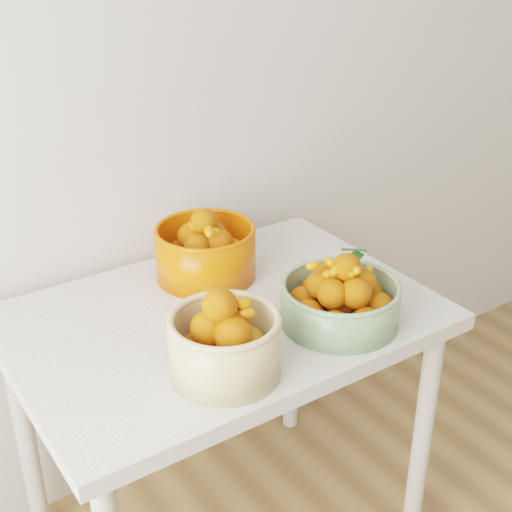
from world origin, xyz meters
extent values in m
cube|color=silver|center=(0.00, 2.00, 1.35)|extent=(4.00, 0.04, 2.70)
cube|color=silver|center=(-0.37, 1.60, 0.73)|extent=(1.00, 0.70, 0.04)
cylinder|color=silver|center=(0.07, 1.31, 0.35)|extent=(0.05, 0.05, 0.71)
cylinder|color=silver|center=(-0.81, 1.89, 0.35)|extent=(0.05, 0.05, 0.71)
cylinder|color=silver|center=(0.07, 1.89, 0.35)|extent=(0.05, 0.05, 0.71)
cylinder|color=tan|center=(-0.49, 1.39, 0.82)|extent=(0.30, 0.30, 0.13)
torus|color=tan|center=(-0.49, 1.39, 0.88)|extent=(0.30, 0.30, 0.02)
sphere|color=#D1660C|center=(-0.43, 1.39, 0.80)|extent=(0.07, 0.07, 0.07)
sphere|color=orange|center=(-0.47, 1.44, 0.80)|extent=(0.08, 0.08, 0.08)
sphere|color=orange|center=(-0.54, 1.42, 0.80)|extent=(0.08, 0.08, 0.08)
sphere|color=orange|center=(-0.54, 1.35, 0.80)|extent=(0.08, 0.08, 0.08)
sphere|color=orange|center=(-0.47, 1.33, 0.80)|extent=(0.08, 0.08, 0.08)
sphere|color=orange|center=(-0.49, 1.39, 0.80)|extent=(0.08, 0.08, 0.08)
sphere|color=orange|center=(-0.46, 1.40, 0.86)|extent=(0.08, 0.08, 0.08)
sphere|color=orange|center=(-0.52, 1.40, 0.86)|extent=(0.08, 0.08, 0.08)
sphere|color=orange|center=(-0.49, 1.35, 0.86)|extent=(0.08, 0.08, 0.08)
sphere|color=orange|center=(-0.50, 1.39, 0.91)|extent=(0.07, 0.07, 0.07)
ellipsoid|color=orange|center=(-0.45, 1.37, 0.89)|extent=(0.05, 0.04, 0.03)
ellipsoid|color=orange|center=(-0.44, 1.40, 0.90)|extent=(0.05, 0.04, 0.03)
ellipsoid|color=orange|center=(-0.49, 1.39, 0.91)|extent=(0.04, 0.03, 0.03)
ellipsoid|color=orange|center=(-0.50, 1.39, 0.92)|extent=(0.05, 0.05, 0.04)
ellipsoid|color=orange|center=(-0.49, 1.42, 0.88)|extent=(0.03, 0.04, 0.04)
ellipsoid|color=orange|center=(-0.45, 1.38, 0.91)|extent=(0.04, 0.03, 0.04)
cylinder|color=gray|center=(-0.16, 1.41, 0.80)|extent=(0.33, 0.33, 0.10)
torus|color=gray|center=(-0.16, 1.41, 0.85)|extent=(0.34, 0.34, 0.01)
sphere|color=orange|center=(-0.07, 1.41, 0.80)|extent=(0.07, 0.07, 0.07)
sphere|color=orange|center=(-0.10, 1.47, 0.80)|extent=(0.07, 0.07, 0.07)
sphere|color=orange|center=(-0.17, 1.50, 0.80)|extent=(0.07, 0.07, 0.07)
sphere|color=orange|center=(-0.22, 1.47, 0.80)|extent=(0.07, 0.07, 0.07)
sphere|color=orange|center=(-0.25, 1.41, 0.80)|extent=(0.07, 0.07, 0.07)
sphere|color=orange|center=(-0.23, 1.35, 0.80)|extent=(0.07, 0.07, 0.07)
sphere|color=orange|center=(-0.16, 1.32, 0.80)|extent=(0.07, 0.07, 0.07)
sphere|color=orange|center=(-0.10, 1.35, 0.80)|extent=(0.07, 0.07, 0.07)
sphere|color=orange|center=(-0.16, 1.41, 0.80)|extent=(0.07, 0.07, 0.07)
sphere|color=orange|center=(-0.12, 1.43, 0.85)|extent=(0.07, 0.07, 0.07)
sphere|color=orange|center=(-0.16, 1.46, 0.85)|extent=(0.07, 0.07, 0.07)
sphere|color=orange|center=(-0.20, 1.43, 0.85)|extent=(0.06, 0.06, 0.06)
sphere|color=orange|center=(-0.21, 1.39, 0.85)|extent=(0.07, 0.07, 0.07)
sphere|color=orange|center=(-0.16, 1.36, 0.85)|extent=(0.07, 0.07, 0.07)
sphere|color=orange|center=(-0.12, 1.39, 0.85)|extent=(0.07, 0.07, 0.07)
sphere|color=orange|center=(-0.16, 1.40, 0.90)|extent=(0.07, 0.07, 0.07)
ellipsoid|color=orange|center=(-0.16, 1.41, 0.90)|extent=(0.03, 0.04, 0.04)
ellipsoid|color=orange|center=(-0.16, 1.38, 0.90)|extent=(0.02, 0.04, 0.03)
ellipsoid|color=orange|center=(-0.15, 1.39, 0.87)|extent=(0.04, 0.04, 0.04)
ellipsoid|color=orange|center=(-0.16, 1.41, 0.88)|extent=(0.03, 0.03, 0.03)
ellipsoid|color=orange|center=(-0.22, 1.44, 0.90)|extent=(0.04, 0.04, 0.03)
ellipsoid|color=orange|center=(-0.18, 1.40, 0.90)|extent=(0.04, 0.03, 0.04)
ellipsoid|color=orange|center=(-0.16, 1.41, 0.88)|extent=(0.03, 0.04, 0.03)
ellipsoid|color=orange|center=(-0.17, 1.44, 0.90)|extent=(0.03, 0.04, 0.03)
ellipsoid|color=orange|center=(-0.18, 1.42, 0.87)|extent=(0.04, 0.04, 0.03)
ellipsoid|color=orange|center=(-0.10, 1.39, 0.87)|extent=(0.04, 0.03, 0.03)
ellipsoid|color=orange|center=(-0.15, 1.37, 0.90)|extent=(0.03, 0.04, 0.03)
ellipsoid|color=orange|center=(-0.19, 1.42, 0.88)|extent=(0.04, 0.04, 0.03)
cylinder|color=#E34A07|center=(-0.31, 1.78, 0.82)|extent=(0.28, 0.28, 0.13)
torus|color=#E34A07|center=(-0.31, 1.78, 0.88)|extent=(0.28, 0.28, 0.01)
sphere|color=#D1660C|center=(-0.23, 1.78, 0.80)|extent=(0.08, 0.08, 0.08)
sphere|color=#D1660C|center=(-0.27, 1.85, 0.80)|extent=(0.08, 0.08, 0.08)
sphere|color=orange|center=(-0.34, 1.85, 0.80)|extent=(0.08, 0.08, 0.08)
sphere|color=orange|center=(-0.38, 1.78, 0.80)|extent=(0.07, 0.07, 0.07)
sphere|color=orange|center=(-0.35, 1.71, 0.80)|extent=(0.07, 0.07, 0.07)
sphere|color=orange|center=(-0.27, 1.71, 0.80)|extent=(0.08, 0.08, 0.08)
sphere|color=orange|center=(-0.31, 1.78, 0.80)|extent=(0.07, 0.07, 0.07)
sphere|color=orange|center=(-0.27, 1.80, 0.86)|extent=(0.07, 0.07, 0.07)
sphere|color=orange|center=(-0.32, 1.82, 0.86)|extent=(0.07, 0.07, 0.07)
sphere|color=orange|center=(-0.34, 1.76, 0.86)|extent=(0.07, 0.07, 0.07)
sphere|color=orange|center=(-0.29, 1.74, 0.86)|extent=(0.07, 0.07, 0.07)
sphere|color=orange|center=(-0.30, 1.79, 0.90)|extent=(0.07, 0.07, 0.07)
ellipsoid|color=orange|center=(-0.29, 1.81, 0.91)|extent=(0.04, 0.05, 0.04)
ellipsoid|color=orange|center=(-0.31, 1.76, 0.89)|extent=(0.03, 0.04, 0.04)
ellipsoid|color=orange|center=(-0.33, 1.72, 0.91)|extent=(0.03, 0.05, 0.04)
ellipsoid|color=orange|center=(-0.30, 1.74, 0.89)|extent=(0.04, 0.04, 0.03)
ellipsoid|color=orange|center=(-0.32, 1.81, 0.89)|extent=(0.04, 0.04, 0.04)
ellipsoid|color=orange|center=(-0.32, 1.79, 0.89)|extent=(0.04, 0.04, 0.03)
ellipsoid|color=orange|center=(-0.32, 1.81, 0.88)|extent=(0.04, 0.05, 0.04)
ellipsoid|color=orange|center=(-0.28, 1.79, 0.89)|extent=(0.05, 0.04, 0.03)
camera|label=1|loc=(-1.12, 0.34, 1.65)|focal=50.00mm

